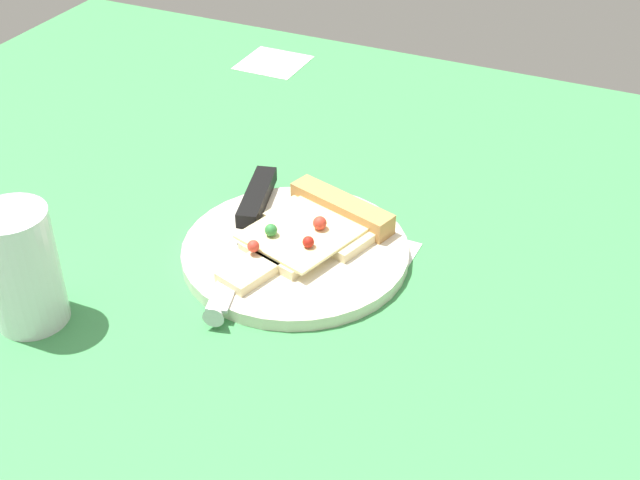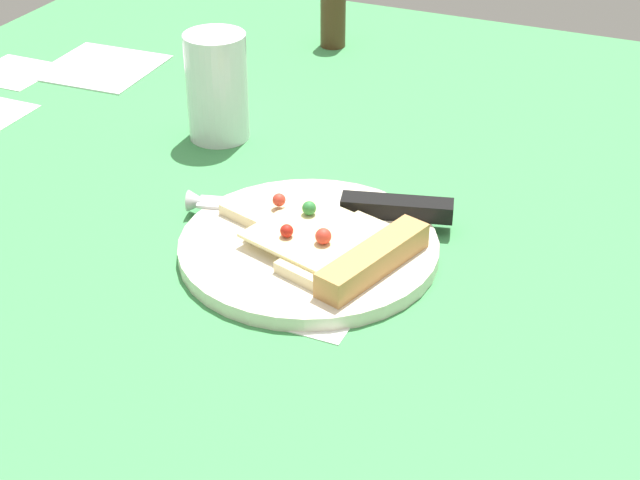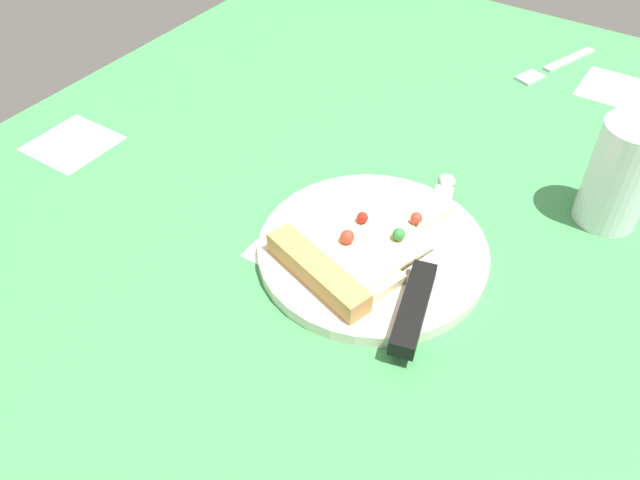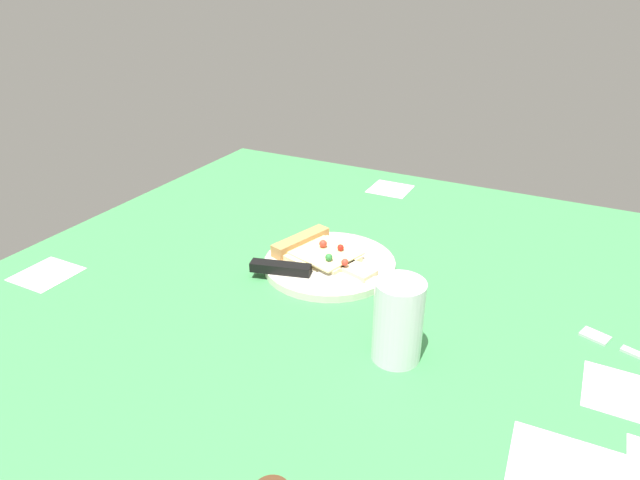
# 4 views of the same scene
# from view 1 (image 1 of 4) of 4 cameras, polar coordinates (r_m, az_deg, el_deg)

# --- Properties ---
(ground_plane) EXTENTS (1.15, 1.15, 0.03)m
(ground_plane) POSITION_cam_1_polar(r_m,az_deg,el_deg) (0.84, -7.50, -2.56)
(ground_plane) COLOR #3D8C4C
(ground_plane) RESTS_ON ground
(plate) EXTENTS (0.22, 0.22, 0.01)m
(plate) POSITION_cam_1_polar(r_m,az_deg,el_deg) (0.84, -1.67, -0.80)
(plate) COLOR silver
(plate) RESTS_ON ground_plane
(pizza_slice) EXTENTS (0.19, 0.14, 0.03)m
(pizza_slice) POSITION_cam_1_polar(r_m,az_deg,el_deg) (0.84, -0.50, 0.76)
(pizza_slice) COLOR beige
(pizza_slice) RESTS_ON plate
(knife) EXTENTS (0.24, 0.08, 0.02)m
(knife) POSITION_cam_1_polar(r_m,az_deg,el_deg) (0.86, -4.69, 1.15)
(knife) COLOR silver
(knife) RESTS_ON plate
(drinking_glass) EXTENTS (0.06, 0.06, 0.11)m
(drinking_glass) POSITION_cam_1_polar(r_m,az_deg,el_deg) (0.77, -19.48, -1.79)
(drinking_glass) COLOR white
(drinking_glass) RESTS_ON ground_plane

